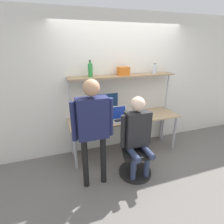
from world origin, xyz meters
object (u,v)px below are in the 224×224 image
office_chair (135,158)px  bottle_green (90,70)px  cell_phone (133,119)px  storage_box (124,71)px  monitor (106,104)px  person_standing (93,122)px  bottle_clear (154,69)px  laptop (120,116)px  person_seated (137,132)px

office_chair → bottle_green: 1.72m
cell_phone → storage_box: 0.93m
monitor → person_standing: person_standing is taller
bottle_clear → office_chair: bearing=-132.2°
laptop → person_standing: (-0.66, -0.65, 0.25)m
office_chair → person_standing: bearing=-176.2°
person_seated → bottle_clear: (0.75, 0.87, 0.84)m
laptop → office_chair: bearing=-84.1°
office_chair → person_seated: bearing=-101.1°
laptop → cell_phone: bearing=-19.4°
laptop → office_chair: laptop is taller
cell_phone → storage_box: bearing=108.4°
laptop → cell_phone: size_ratio=2.05×
person_seated → storage_box: bearing=83.9°
bottle_green → storage_box: 0.63m
person_standing → bottle_green: 1.07m
person_seated → person_standing: 0.77m
office_chair → bottle_green: bottle_green is taller
laptop → bottle_clear: bearing=15.1°
person_seated → office_chair: bearing=78.9°
laptop → person_seated: (0.05, -0.65, -0.03)m
office_chair → person_seated: person_seated is taller
storage_box → bottle_green: bearing=180.0°
monitor → laptop: bearing=-45.0°
cell_phone → office_chair: size_ratio=0.16×
monitor → office_chair: bearing=-71.7°
bottle_clear → person_seated: bearing=-131.0°
bottle_green → storage_box: (0.63, -0.00, -0.05)m
office_chair → bottle_green: bearing=123.7°
office_chair → storage_box: (0.08, 0.82, 1.37)m
cell_phone → bottle_clear: size_ratio=0.77×
cell_phone → office_chair: bearing=-109.7°
person_standing → bottle_clear: (1.47, 0.87, 0.56)m
bottle_green → monitor: bearing=-2.6°
bottle_green → storage_box: bearing=-0.0°
person_standing → storage_box: (0.81, 0.87, 0.56)m
laptop → person_seated: size_ratio=0.22×
monitor → storage_box: size_ratio=2.36×
monitor → person_seated: size_ratio=0.35×
monitor → cell_phone: monitor is taller
laptop → person_standing: bearing=-135.5°
bottle_clear → storage_box: (-0.66, -0.00, -0.01)m
bottle_clear → bottle_green: 1.29m
person_standing → cell_phone: bearing=31.8°
person_seated → laptop: bearing=94.7°
storage_box → office_chair: bearing=-95.8°
cell_phone → storage_box: size_ratio=0.73×
person_standing → laptop: bearing=44.5°
storage_box → cell_phone: bearing=-71.6°
person_seated → bottle_green: 1.35m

